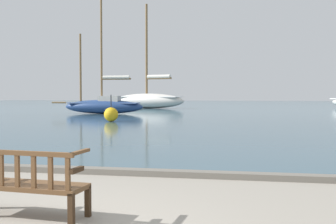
{
  "coord_description": "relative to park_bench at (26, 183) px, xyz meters",
  "views": [
    {
      "loc": [
        2.41,
        -4.31,
        1.65
      ],
      "look_at": [
        -0.21,
        10.0,
        1.0
      ],
      "focal_mm": 45.0,
      "sensor_mm": 36.0,
      "label": 1
    }
  ],
  "objects": [
    {
      "name": "park_bench",
      "position": [
        0.0,
        0.0,
        0.0
      ],
      "size": [
        1.64,
        0.67,
        0.92
      ],
      "color": "#322113",
      "rests_on": "ground"
    },
    {
      "name": "harbor_water",
      "position": [
        0.43,
        43.23,
        -0.43
      ],
      "size": [
        100.0,
        80.0,
        0.08
      ],
      "primitive_type": "cube",
      "color": "#385666",
      "rests_on": "ground"
    },
    {
      "name": "sailboat_nearest_port",
      "position": [
        -7.8,
        25.68,
        0.32
      ],
      "size": [
        7.41,
        1.7,
        8.84
      ],
      "color": "navy",
      "rests_on": "harbor_water"
    },
    {
      "name": "sailboat_far_starboard",
      "position": [
        -7.1,
        37.79,
        0.52
      ],
      "size": [
        8.46,
        4.55,
        10.83
      ],
      "color": "silver",
      "rests_on": "harbor_water"
    },
    {
      "name": "channel_buoy",
      "position": [
        -4.46,
        17.22,
        0.01
      ],
      "size": [
        0.79,
        0.79,
        1.49
      ],
      "color": "gold",
      "rests_on": "harbor_water"
    },
    {
      "name": "quay_edge_kerb",
      "position": [
        0.43,
        3.08,
        -0.41
      ],
      "size": [
        40.0,
        0.3,
        0.12
      ],
      "primitive_type": "cube",
      "color": "slate",
      "rests_on": "ground"
    }
  ]
}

